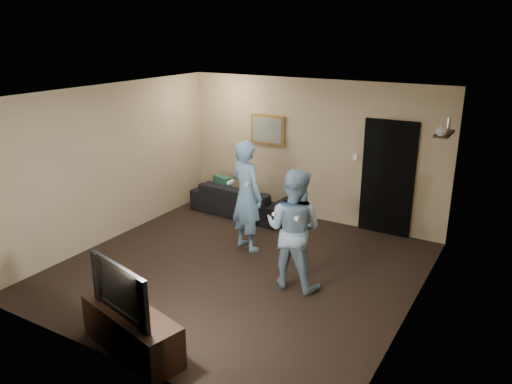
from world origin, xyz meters
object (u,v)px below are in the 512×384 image
Objects in this scene: sofa at (242,199)px; tv_console at (132,331)px; wii_player_left at (247,196)px; wii_player_right at (294,229)px; television at (128,287)px.

sofa reaches higher than tv_console.
tv_console is 3.08m from wii_player_left.
wii_player_left is (-0.33, 2.99, 0.65)m from tv_console.
wii_player_left is 1.06× the size of wii_player_right.
wii_player_right reaches higher than television.
wii_player_right is (0.87, 2.25, 0.05)m from television.
television is 0.62× the size of wii_player_right.
wii_player_left is 1.41m from wii_player_right.
tv_console is 0.77× the size of wii_player_left.
wii_player_left is at bearing 110.36° from tv_console.
wii_player_left is at bearing 128.34° from sofa.
wii_player_right is at bearing -31.76° from wii_player_left.
sofa is at bearing 135.84° from wii_player_right.
wii_player_left reaches higher than television.
wii_player_left reaches higher than sofa.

